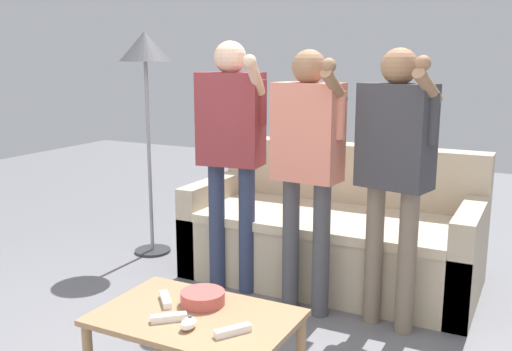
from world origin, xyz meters
TOP-DOWN VIEW (x-y plane):
  - couch at (0.05, 1.50)m, footprint 1.93×0.93m
  - coffee_table at (0.02, -0.21)m, footprint 0.85×0.56m
  - snack_bowl at (-0.01, -0.10)m, footprint 0.20×0.20m
  - game_remote_nunchuk at (0.07, -0.33)m, footprint 0.06×0.09m
  - floor_lamp at (-1.40, 1.35)m, footprint 0.39×0.39m
  - player_left at (-0.47, 0.98)m, footprint 0.50×0.34m
  - player_center at (0.08, 0.90)m, footprint 0.46×0.34m
  - player_right at (0.58, 0.92)m, footprint 0.46×0.39m
  - game_remote_wand_near at (-0.17, -0.16)m, footprint 0.13×0.14m
  - game_remote_wand_far at (0.25, -0.29)m, footprint 0.12×0.15m
  - game_remote_wand_spare at (-0.05, -0.31)m, footprint 0.14×0.13m

SIDE VIEW (x-z plane):
  - couch at x=0.05m, z-range -0.14..0.76m
  - coffee_table at x=0.02m, z-range 0.16..0.58m
  - game_remote_wand_far at x=0.25m, z-range 0.42..0.46m
  - game_remote_wand_near at x=-0.17m, z-range 0.42..0.46m
  - game_remote_wand_spare at x=-0.05m, z-range 0.42..0.46m
  - game_remote_nunchuk at x=0.07m, z-range 0.42..0.48m
  - snack_bowl at x=-0.01m, z-range 0.42..0.48m
  - player_center at x=0.08m, z-range 0.20..1.76m
  - player_right at x=0.58m, z-range 0.20..1.77m
  - player_left at x=-0.47m, z-range 0.21..1.82m
  - floor_lamp at x=-1.40m, z-range 0.65..2.35m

